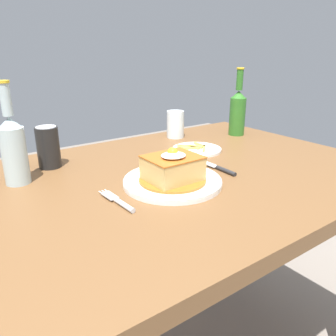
{
  "coord_description": "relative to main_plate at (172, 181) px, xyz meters",
  "views": [
    {
      "loc": [
        -0.44,
        -0.73,
        1.09
      ],
      "look_at": [
        0.05,
        -0.05,
        0.78
      ],
      "focal_mm": 36.37,
      "sensor_mm": 36.0,
      "label": 1
    }
  ],
  "objects": [
    {
      "name": "dining_table",
      "position": [
        -0.05,
        0.07,
        -0.11
      ],
      "size": [
        1.45,
        0.85,
        0.74
      ],
      "color": "brown",
      "rests_on": "ground_plane"
    },
    {
      "name": "main_plate",
      "position": [
        0.0,
        0.0,
        0.0
      ],
      "size": [
        0.26,
        0.26,
        0.02
      ],
      "color": "white",
      "rests_on": "dining_table"
    },
    {
      "name": "sandwich_meal",
      "position": [
        -0.0,
        -0.0,
        0.03
      ],
      "size": [
        0.18,
        0.18,
        0.09
      ],
      "color": "#B75B1E",
      "rests_on": "main_plate"
    },
    {
      "name": "fork",
      "position": [
        -0.17,
        -0.02,
        -0.0
      ],
      "size": [
        0.02,
        0.14,
        0.01
      ],
      "color": "silver",
      "rests_on": "dining_table"
    },
    {
      "name": "knife",
      "position": [
        0.18,
        0.0,
        -0.0
      ],
      "size": [
        0.02,
        0.17,
        0.01
      ],
      "color": "#262628",
      "rests_on": "dining_table"
    },
    {
      "name": "soda_can",
      "position": [
        -0.22,
        0.33,
        0.05
      ],
      "size": [
        0.07,
        0.07,
        0.12
      ],
      "color": "black",
      "rests_on": "dining_table"
    },
    {
      "name": "beer_bottle_clear",
      "position": [
        -0.33,
        0.25,
        0.09
      ],
      "size": [
        0.06,
        0.06,
        0.27
      ],
      "color": "#ADC6CC",
      "rests_on": "dining_table"
    },
    {
      "name": "beer_bottle_green",
      "position": [
        0.53,
        0.28,
        0.09
      ],
      "size": [
        0.06,
        0.06,
        0.27
      ],
      "color": "#2D6B23",
      "rests_on": "dining_table"
    },
    {
      "name": "drinking_glass",
      "position": [
        0.3,
        0.39,
        0.04
      ],
      "size": [
        0.07,
        0.07,
        0.1
      ],
      "color": "silver",
      "rests_on": "dining_table"
    },
    {
      "name": "side_plate_fries",
      "position": [
        0.25,
        0.2,
        -0.0
      ],
      "size": [
        0.17,
        0.17,
        0.02
      ],
      "color": "white",
      "rests_on": "dining_table"
    }
  ]
}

